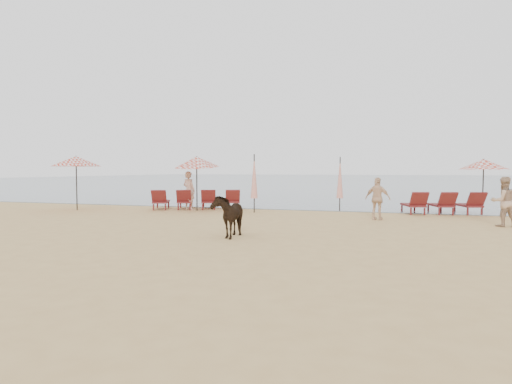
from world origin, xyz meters
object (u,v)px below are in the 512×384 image
Objects in this scene: umbrella_open_left_a at (76,161)px; lounger_cluster_right at (442,204)px; umbrella_closed_right at (340,178)px; umbrella_open_right at (484,164)px; umbrella_open_left_b at (197,162)px; beachgoer_right_a at (503,202)px; beachgoer_right_b at (378,199)px; umbrella_closed_left at (254,177)px; lounger_cluster_left at (197,200)px; cow at (229,215)px; beachgoer_left at (189,191)px.

lounger_cluster_right is at bearing 29.07° from umbrella_open_left_a.
umbrella_open_left_a reaches higher than umbrella_closed_right.
lounger_cluster_right is 1.42× the size of umbrella_open_right.
umbrella_open_left_b is 12.35m from beachgoer_right_a.
umbrella_open_left_b is (-10.65, -1.58, 1.79)m from lounger_cluster_right.
umbrella_open_left_b reaches higher than beachgoer_right_b.
umbrella_open_left_a is 18.03m from umbrella_open_right.
umbrella_open_left_a is 0.99× the size of umbrella_closed_left.
umbrella_closed_left is 3.91m from umbrella_closed_right.
beachgoer_right_a is (5.75, -3.63, -0.69)m from umbrella_closed_right.
lounger_cluster_right is 3.92m from beachgoer_right_a.
umbrella_closed_right reaches higher than lounger_cluster_left.
umbrella_open_left_b is at bearing 6.06° from beachgoer_right_b.
umbrella_open_left_b is 8.12m from cow.
lounger_cluster_right is 10.91m from umbrella_open_left_b.
umbrella_open_left_a reaches higher than lounger_cluster_left.
lounger_cluster_right is 1.35× the size of umbrella_closed_right.
lounger_cluster_right is 11.26m from beachgoer_left.
umbrella_open_left_a is 1.53× the size of beachgoer_right_a.
beachgoer_left is at bearing -25.61° from beachgoer_right_a.
cow is 9.26m from beachgoer_right_a.
beachgoer_left is (-12.72, -1.46, -1.21)m from umbrella_open_right.
lounger_cluster_left is 1.33× the size of lounger_cluster_right.
beachgoer_right_b is at bearing 18.84° from umbrella_open_left_a.
umbrella_open_right is (1.55, 0.13, 1.66)m from lounger_cluster_right.
umbrella_open_left_b is 8.30m from beachgoer_right_b.
cow is 8.45m from beachgoer_left.
umbrella_closed_right is (3.56, 1.63, -0.06)m from umbrella_closed_left.
umbrella_closed_right is at bearing 24.68° from umbrella_closed_left.
umbrella_open_left_a is 13.72m from beachgoer_right_b.
umbrella_closed_left is at bearing -168.89° from beachgoer_left.
lounger_cluster_right is (10.94, 0.97, 0.01)m from lounger_cluster_left.
beachgoer_left is 12.83m from beachgoer_right_a.
cow is at bearing -142.06° from lounger_cluster_right.
beachgoer_right_b reaches higher than cow.
beachgoer_left is at bearing -171.05° from umbrella_open_right.
lounger_cluster_right is 10.59m from cow.
umbrella_open_right is at bearing 26.84° from umbrella_open_left_b.
cow is at bearing -10.40° from umbrella_open_left_a.
umbrella_closed_right is at bearing 165.71° from lounger_cluster_right.
beachgoer_right_a is (12.40, -2.65, 0.38)m from lounger_cluster_left.
lounger_cluster_left is at bearing 170.86° from lounger_cluster_right.
lounger_cluster_right is at bearing -17.14° from lounger_cluster_left.
cow is at bearing -81.19° from lounger_cluster_left.
beachgoer_left is at bearing 119.08° from cow.
umbrella_open_left_a is at bearing -171.37° from umbrella_closed_left.
beachgoer_right_a reaches higher than beachgoer_right_b.
umbrella_open_left_b is 1.62× the size of beachgoer_right_b.
lounger_cluster_left is at bearing 38.97° from umbrella_open_left_a.
umbrella_open_right reaches higher than beachgoer_right_a.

